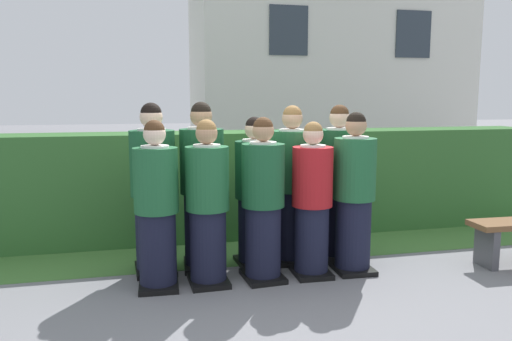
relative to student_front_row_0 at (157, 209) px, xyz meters
The scene contains 14 objects.
ground_plane 1.25m from the student_front_row_0, ahead, with size 60.00×60.00×0.00m, color slate.
student_front_row_0 is the anchor object (origin of this frame).
student_front_row_1 0.47m from the student_front_row_0, ahead, with size 0.41×0.50×1.58m.
student_front_row_2 1.01m from the student_front_row_0, ahead, with size 0.41×0.48×1.59m.
student_in_red_blazer 1.51m from the student_front_row_0, ahead, with size 0.40×0.49×1.55m.
student_front_row_4 1.97m from the student_front_row_0, ahead, with size 0.42×0.52×1.63m.
student_rear_row_0 0.46m from the student_front_row_0, 91.52° to the left, with size 0.45×0.55×1.73m.
student_rear_row_1 0.68m from the student_front_row_0, 44.25° to the left, with size 0.45×0.56×1.73m.
student_rear_row_2 1.12m from the student_front_row_0, 23.11° to the left, with size 0.41×0.51×1.58m.
student_rear_row_3 1.52m from the student_front_row_0, 17.82° to the left, with size 0.44×0.51×1.69m.
student_rear_row_4 2.04m from the student_front_row_0, 13.39° to the left, with size 0.44×0.51×1.70m.
hedge 1.93m from the student_front_row_0, 58.91° to the left, with size 8.51×0.70×1.34m.
school_building_main 9.98m from the student_front_row_0, 59.69° to the left, with size 7.32×3.50×7.33m.
lawn_strip 1.51m from the student_front_row_0, 40.52° to the left, with size 8.51×0.90×0.01m, color #477A38.
Camera 1 is at (-1.15, -4.64, 1.78)m, focal length 35.47 mm.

